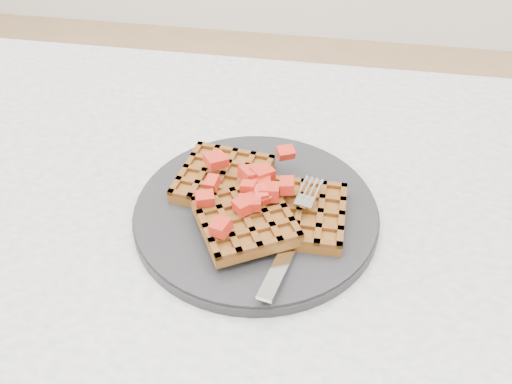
% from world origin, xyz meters
% --- Properties ---
extents(table, '(1.20, 0.80, 0.75)m').
position_xyz_m(table, '(0.00, 0.00, 0.64)').
color(table, silver).
rests_on(table, ground).
extents(plate, '(0.28, 0.28, 0.02)m').
position_xyz_m(plate, '(-0.07, 0.03, 0.76)').
color(plate, black).
rests_on(plate, table).
extents(waffles, '(0.20, 0.20, 0.03)m').
position_xyz_m(waffles, '(-0.07, 0.03, 0.78)').
color(waffles, brown).
rests_on(waffles, plate).
extents(strawberry_pile, '(0.15, 0.15, 0.02)m').
position_xyz_m(strawberry_pile, '(-0.07, 0.03, 0.80)').
color(strawberry_pile, '#9B160E').
rests_on(strawberry_pile, waffles).
extents(fork, '(0.06, 0.18, 0.02)m').
position_xyz_m(fork, '(-0.02, -0.01, 0.77)').
color(fork, silver).
rests_on(fork, plate).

